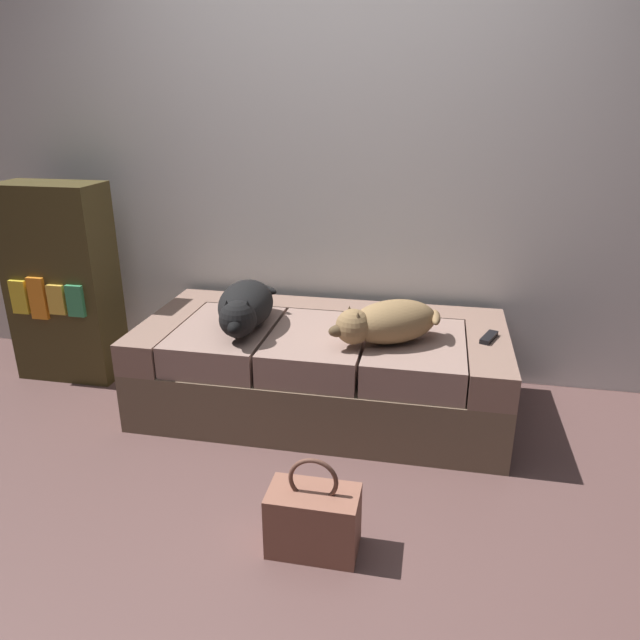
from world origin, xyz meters
TOP-DOWN VIEW (x-y plane):
  - ground_plane at (0.00, 0.00)m, footprint 10.00×10.00m
  - back_wall at (0.00, 1.53)m, footprint 6.40×0.10m
  - couch at (0.00, 0.99)m, footprint 1.80×0.87m
  - dog_dark at (-0.37, 0.89)m, footprint 0.33×0.62m
  - dog_tan at (0.33, 0.84)m, footprint 0.53×0.44m
  - tv_remote at (0.80, 0.97)m, footprint 0.09×0.16m
  - handbag at (0.17, -0.03)m, footprint 0.32×0.18m
  - bookshelf at (-1.50, 1.11)m, footprint 0.56×0.30m

SIDE VIEW (x-z plane):
  - ground_plane at x=0.00m, z-range 0.00..0.00m
  - handbag at x=0.17m, z-range -0.06..0.31m
  - couch at x=0.00m, z-range 0.00..0.45m
  - tv_remote at x=0.80m, z-range 0.46..0.48m
  - bookshelf at x=-1.50m, z-range 0.00..1.10m
  - dog_tan at x=0.33m, z-range 0.46..0.65m
  - dog_dark at x=-0.37m, z-range 0.46..0.67m
  - back_wall at x=0.00m, z-range 0.00..2.80m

